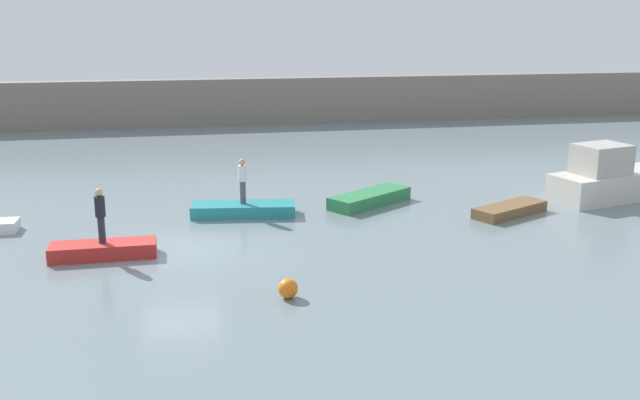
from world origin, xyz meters
TOP-DOWN VIEW (x-y plane):
  - ground_plane at (0.00, 0.00)m, footprint 120.00×120.00m
  - embankment_wall at (0.00, 26.69)m, footprint 80.00×1.20m
  - motorboat at (17.61, 3.56)m, footprint 6.33×3.43m
  - rowboat_red at (-2.33, -0.22)m, footprint 3.27×1.08m
  - rowboat_teal at (2.41, 3.82)m, footprint 4.01×1.75m
  - rowboat_green at (7.51, 4.49)m, footprint 3.77×3.12m
  - rowboat_brown at (12.35, 2.02)m, footprint 3.34×2.40m
  - person_white_shirt at (2.41, 3.82)m, footprint 0.32×0.32m
  - person_dark_shirt at (-2.33, -0.22)m, footprint 0.32×0.32m
  - mooring_buoy at (2.88, -4.62)m, footprint 0.54×0.54m

SIDE VIEW (x-z plane):
  - ground_plane at x=0.00m, z-range 0.00..0.00m
  - rowboat_brown at x=12.35m, z-range 0.00..0.40m
  - rowboat_teal at x=2.41m, z-range 0.00..0.47m
  - rowboat_red at x=-2.33m, z-range 0.00..0.48m
  - rowboat_green at x=7.51m, z-range 0.00..0.50m
  - mooring_buoy at x=2.88m, z-range 0.00..0.54m
  - motorboat at x=17.61m, z-range -0.34..1.99m
  - person_white_shirt at x=2.41m, z-range 0.57..2.29m
  - person_dark_shirt at x=-2.33m, z-range 0.58..2.33m
  - embankment_wall at x=0.00m, z-range 0.00..3.11m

